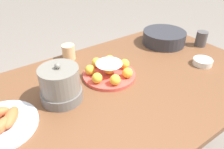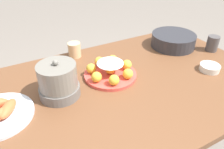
{
  "view_description": "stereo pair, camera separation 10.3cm",
  "coord_description": "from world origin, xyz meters",
  "views": [
    {
      "loc": [
        -0.49,
        -0.66,
        1.31
      ],
      "look_at": [
        0.01,
        0.05,
        0.74
      ],
      "focal_mm": 35.0,
      "sensor_mm": 36.0,
      "label": 1
    },
    {
      "loc": [
        -0.4,
        -0.72,
        1.31
      ],
      "look_at": [
        0.01,
        0.05,
        0.74
      ],
      "focal_mm": 35.0,
      "sensor_mm": 36.0,
      "label": 2
    }
  ],
  "objects": [
    {
      "name": "cup_far",
      "position": [
        -0.05,
        0.37,
        0.75
      ],
      "size": [
        0.07,
        0.07,
        0.08
      ],
      "color": "#DBB27F",
      "rests_on": "dining_table"
    },
    {
      "name": "warming_pot",
      "position": [
        -0.24,
        0.06,
        0.78
      ],
      "size": [
        0.18,
        0.18,
        0.18
      ],
      "color": "#66605B",
      "rests_on": "dining_table"
    },
    {
      "name": "dining_table",
      "position": [
        0.0,
        0.0,
        0.62
      ],
      "size": [
        1.54,
        0.87,
        0.7
      ],
      "color": "brown",
      "rests_on": "ground_plane"
    },
    {
      "name": "cake_plate",
      "position": [
        0.03,
        0.09,
        0.73
      ],
      "size": [
        0.26,
        0.26,
        0.08
      ],
      "color": "#E04C42",
      "rests_on": "dining_table"
    },
    {
      "name": "cup_near",
      "position": [
        0.7,
        0.05,
        0.75
      ],
      "size": [
        0.07,
        0.07,
        0.09
      ],
      "color": "#4C4747",
      "rests_on": "dining_table"
    },
    {
      "name": "seafood_platter",
      "position": [
        -0.49,
        0.04,
        0.72
      ],
      "size": [
        0.27,
        0.27,
        0.06
      ],
      "color": "silver",
      "rests_on": "dining_table"
    },
    {
      "name": "serving_bowl",
      "position": [
        0.53,
        0.21,
        0.75
      ],
      "size": [
        0.27,
        0.27,
        0.08
      ],
      "color": "#2D2D33",
      "rests_on": "dining_table"
    },
    {
      "name": "sauce_bowl",
      "position": [
        0.51,
        -0.11,
        0.72
      ],
      "size": [
        0.1,
        0.1,
        0.03
      ],
      "color": "silver",
      "rests_on": "dining_table"
    }
  ]
}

